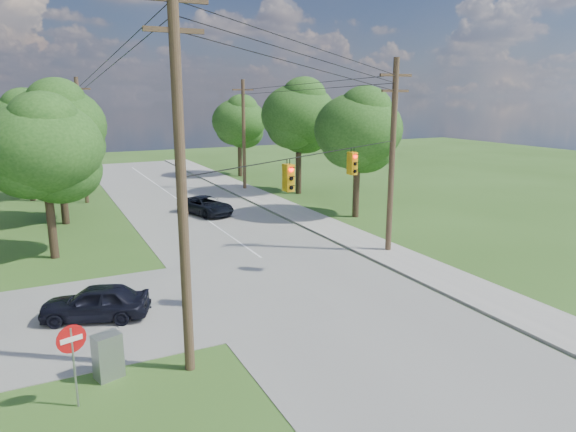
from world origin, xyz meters
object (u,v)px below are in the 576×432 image
pole_ne (392,154)px  car_main_north (206,206)px  pole_sw (181,177)px  pole_north_e (244,134)px  control_cabinet (108,356)px  do_not_enter_sign (72,348)px  pole_north_w (82,140)px  car_cross_dark (95,302)px

pole_ne → car_main_north: 15.62m
pole_ne → car_main_north: pole_ne is taller
pole_sw → car_main_north: bearing=71.4°
pole_ne → pole_sw: bearing=-150.6°
pole_ne → pole_north_e: pole_ne is taller
pole_sw → car_main_north: 22.83m
control_cabinet → do_not_enter_sign: size_ratio=0.58×
control_cabinet → car_main_north: bearing=46.8°
pole_north_e → do_not_enter_sign: pole_north_e is taller
control_cabinet → do_not_enter_sign: (-1.00, -1.22, 1.08)m
pole_north_w → control_cabinet: pole_north_w is taller
pole_north_e → pole_sw: bearing=-114.5°
pole_ne → control_cabinet: size_ratio=7.29×
pole_sw → pole_north_e: 32.55m
pole_sw → pole_ne: bearing=29.4°
pole_ne → car_cross_dark: bearing=-171.5°
pole_ne → pole_north_w: bearing=122.3°
car_cross_dark → car_main_north: 18.32m
pole_north_e → pole_north_w: (-13.90, 0.00, 0.00)m
pole_ne → car_cross_dark: (-15.77, -2.37, -4.74)m
do_not_enter_sign → control_cabinet: bearing=34.2°
car_cross_dark → do_not_enter_sign: bearing=9.0°
pole_sw → car_cross_dark: pole_sw is taller
pole_sw → control_cabinet: size_ratio=8.34×
pole_ne → pole_north_e: bearing=90.0°
car_main_north → control_cabinet: control_cabinet is taller
pole_sw → car_cross_dark: 7.92m
pole_north_e → control_cabinet: (-15.89, -29.00, -4.41)m
car_cross_dark → car_main_north: car_cross_dark is taller
pole_north_w → control_cabinet: bearing=-93.9°
pole_sw → control_cabinet: pole_sw is taller
pole_north_e → do_not_enter_sign: bearing=-119.2°
pole_ne → pole_north_e: (-0.00, 22.00, -0.34)m
pole_ne → pole_north_w: (-13.90, 22.00, -0.34)m
pole_north_e → car_main_north: 11.63m
pole_ne → do_not_enter_sign: size_ratio=4.24×
pole_north_w → car_main_north: size_ratio=2.10×
car_main_north → control_cabinet: size_ratio=3.31×
pole_sw → car_main_north: size_ratio=2.52×
pole_north_e → car_cross_dark: bearing=-122.9°
pole_north_w → car_cross_dark: size_ratio=2.45×
car_main_north → do_not_enter_sign: bearing=-135.8°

